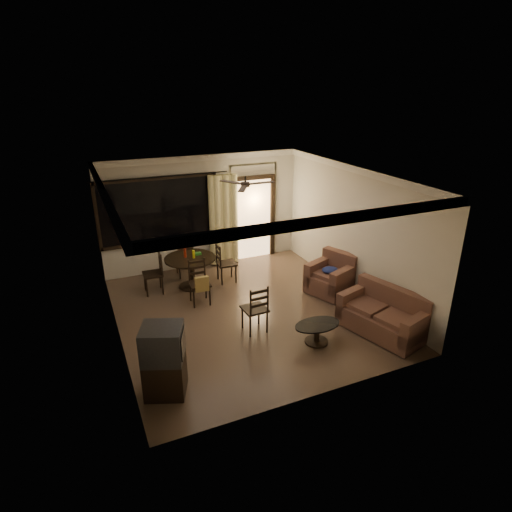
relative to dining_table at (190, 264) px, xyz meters
name	(u,v)px	position (x,y,z in m)	size (l,w,h in m)	color
ground	(247,312)	(0.70, -1.61, -0.57)	(5.50, 5.50, 0.00)	#7F6651
room_shell	(240,202)	(1.29, 0.16, 1.26)	(5.50, 6.70, 5.50)	beige
dining_table	(190,264)	(0.00, 0.00, 0.00)	(1.15, 1.15, 0.94)	black
dining_chair_west	(154,281)	(-0.84, 0.05, -0.29)	(0.44, 0.44, 0.95)	black
dining_chair_east	(226,270)	(0.83, -0.05, -0.29)	(0.44, 0.44, 0.95)	black
dining_chair_south	(200,290)	(-0.05, -0.86, -0.26)	(0.44, 0.50, 0.95)	black
dining_chair_north	(185,264)	(0.04, 0.68, -0.29)	(0.44, 0.44, 0.95)	black
tv_cabinet	(164,361)	(-1.35, -3.38, 0.00)	(0.74, 0.71, 1.13)	black
sofa	(384,316)	(2.77, -3.33, -0.24)	(1.22, 1.72, 0.83)	#44241F
armchair	(332,277)	(2.80, -1.53, -0.21)	(1.12, 1.12, 0.87)	#44241F
coffee_table	(317,330)	(1.44, -3.14, -0.32)	(0.87, 0.52, 0.38)	black
side_chair	(255,317)	(0.58, -2.32, -0.28)	(0.45, 0.45, 0.97)	black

